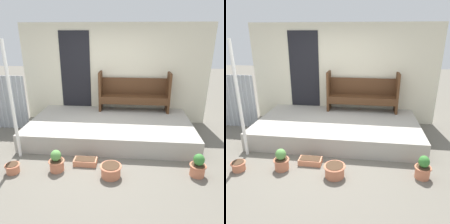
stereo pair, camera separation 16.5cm
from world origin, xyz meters
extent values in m
plane|color=#666056|center=(0.00, 0.00, 0.00)|extent=(24.00, 24.00, 0.00)
cube|color=#A8A399|center=(0.14, 1.00, 0.20)|extent=(3.75, 2.01, 0.40)
cube|color=beige|center=(0.14, 2.04, 1.30)|extent=(4.95, 0.06, 2.60)
cube|color=black|center=(-0.89, 2.00, 1.41)|extent=(0.80, 0.02, 2.00)
cylinder|color=#AAB0B5|center=(-2.79, 1.22, 0.69)|extent=(0.04, 0.04, 1.38)
cylinder|color=#AAB0B5|center=(-2.67, 1.22, 0.69)|extent=(0.04, 0.04, 1.38)
cylinder|color=#AAB0B5|center=(-2.55, 1.22, 0.69)|extent=(0.04, 0.04, 1.38)
cylinder|color=#AAB0B5|center=(-2.43, 1.22, 0.69)|extent=(0.04, 0.04, 1.38)
cylinder|color=#AAB0B5|center=(-2.30, 1.22, 0.69)|extent=(0.04, 0.04, 1.38)
cylinder|color=#AAB0B5|center=(-2.18, 1.22, 0.69)|extent=(0.04, 0.04, 1.38)
cylinder|color=#AAB0B5|center=(-2.06, 1.22, 0.69)|extent=(0.04, 0.04, 1.38)
cylinder|color=white|center=(-1.58, -0.09, 1.13)|extent=(0.06, 0.06, 2.26)
cube|color=#4C2D19|center=(-0.19, 1.76, 0.91)|extent=(0.06, 0.40, 1.02)
cube|color=#4C2D19|center=(1.56, 1.75, 0.91)|extent=(0.06, 0.40, 1.02)
cube|color=#4C2D19|center=(0.69, 1.76, 0.78)|extent=(1.69, 0.41, 0.04)
cube|color=#4C2D19|center=(0.69, 1.57, 0.69)|extent=(1.69, 0.04, 0.15)
cube|color=#4C2D19|center=(0.69, 1.94, 1.02)|extent=(1.69, 0.05, 0.44)
cylinder|color=#C67251|center=(-1.45, -0.64, 0.08)|extent=(0.23, 0.23, 0.16)
torus|color=#C67251|center=(-1.45, -0.64, 0.15)|extent=(0.26, 0.26, 0.02)
cylinder|color=#422D1E|center=(-1.45, -0.64, 0.17)|extent=(0.21, 0.21, 0.01)
cylinder|color=#C67251|center=(-0.68, -0.51, 0.10)|extent=(0.25, 0.25, 0.21)
torus|color=#C67251|center=(-0.68, -0.51, 0.19)|extent=(0.29, 0.29, 0.02)
cylinder|color=#422D1E|center=(-0.68, -0.51, 0.21)|extent=(0.23, 0.23, 0.01)
ellipsoid|color=#599347|center=(-0.68, -0.51, 0.31)|extent=(0.19, 0.19, 0.20)
cylinder|color=#C67251|center=(0.30, -0.59, 0.11)|extent=(0.33, 0.33, 0.21)
torus|color=#C67251|center=(0.30, -0.59, 0.20)|extent=(0.38, 0.38, 0.02)
cylinder|color=#422D1E|center=(0.30, -0.59, 0.22)|extent=(0.31, 0.31, 0.01)
cylinder|color=#C67251|center=(1.80, -0.43, 0.11)|extent=(0.25, 0.25, 0.21)
torus|color=#C67251|center=(1.80, -0.43, 0.20)|extent=(0.28, 0.28, 0.02)
cylinder|color=#422D1E|center=(1.80, -0.43, 0.22)|extent=(0.23, 0.23, 0.01)
ellipsoid|color=#387A33|center=(1.80, -0.43, 0.32)|extent=(0.18, 0.18, 0.21)
cube|color=tan|center=(-0.21, -0.27, 0.06)|extent=(0.43, 0.22, 0.11)
cube|color=#422D1E|center=(-0.21, -0.27, 0.12)|extent=(0.38, 0.18, 0.01)
camera|label=1|loc=(0.61, -3.76, 2.36)|focal=35.00mm
camera|label=2|loc=(0.78, -3.74, 2.36)|focal=35.00mm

